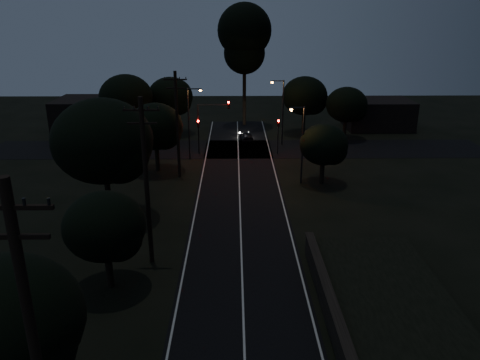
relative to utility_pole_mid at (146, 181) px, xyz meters
name	(u,v)px	position (x,y,z in m)	size (l,w,h in m)	color
road_surface	(239,179)	(6.00, 16.12, -5.73)	(60.00, 70.00, 0.03)	black
utility_pole_mid	(146,181)	(0.00, 0.00, 0.00)	(2.20, 0.30, 11.00)	black
utility_pole_far	(177,123)	(0.00, 17.00, -0.25)	(2.20, 0.30, 10.50)	black
tree_left_a	(10,326)	(-2.79, -13.12, -0.97)	(5.82, 5.82, 7.36)	black
tree_left_b	(107,228)	(-1.83, -3.10, -1.81)	(4.77, 4.77, 6.06)	black
tree_left_c	(106,143)	(-4.23, 6.84, 0.54)	(7.68, 7.68, 9.70)	black
tree_left_d	(157,128)	(-2.30, 18.89, -1.13)	(5.60, 5.60, 7.11)	black
tree_far_nw	(172,97)	(-2.79, 34.88, -0.81)	(6.01, 6.01, 7.61)	black
tree_far_w	(128,98)	(-7.76, 30.87, -0.23)	(6.64, 6.64, 8.47)	black
tree_far_ne	(306,97)	(15.21, 34.88, -0.78)	(6.06, 6.06, 7.66)	black
tree_far_e	(348,106)	(20.19, 31.89, -1.40)	(5.29, 5.29, 6.71)	black
tree_right_a	(325,146)	(14.16, 14.91, -1.97)	(4.57, 4.57, 5.81)	black
tall_pine	(244,38)	(7.00, 40.00, 6.53)	(7.48, 7.48, 17.01)	black
building_left	(94,115)	(-14.00, 37.00, -3.54)	(10.00, 8.00, 4.40)	black
building_right	(378,114)	(26.00, 38.00, -3.74)	(9.00, 7.00, 4.00)	black
signal_left	(198,130)	(1.40, 24.99, -2.90)	(0.28, 0.35, 4.10)	black
signal_right	(278,130)	(10.60, 24.99, -2.90)	(0.28, 0.35, 4.10)	black
signal_mast	(213,117)	(3.09, 24.99, -1.40)	(3.70, 0.35, 6.25)	black
streetlight_a	(190,119)	(0.69, 23.00, -1.10)	(1.66, 0.26, 8.00)	black
streetlight_b	(281,108)	(11.31, 29.00, -1.10)	(1.66, 0.26, 8.00)	black
streetlight_c	(301,140)	(11.83, 15.00, -1.39)	(1.46, 0.26, 7.50)	black
car	(246,136)	(7.10, 31.00, -5.13)	(1.43, 3.55, 1.21)	black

